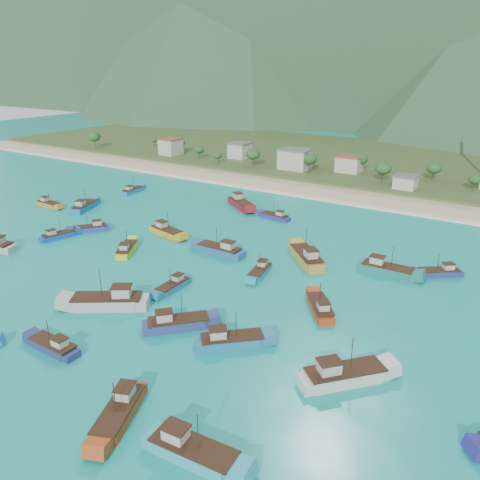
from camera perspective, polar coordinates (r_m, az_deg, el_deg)
The scene contains 29 objects.
ground at distance 95.52m, azimuth -5.62°, elevation -4.96°, with size 600.00×600.00×0.00m, color #0C8581.
beach at distance 161.12m, azimuth 12.00°, elevation 5.44°, with size 400.00×18.00×1.20m, color beige.
land at distance 217.94m, azimuth 17.93°, elevation 8.83°, with size 400.00×110.00×2.40m, color #385123.
surf_line at distance 152.56m, azimuth 10.69°, elevation 4.68°, with size 400.00×2.50×0.08m, color white.
village at distance 181.57m, azimuth 16.19°, elevation 8.36°, with size 213.25×25.72×7.52m.
vegetation at distance 181.05m, azimuth 15.62°, elevation 8.46°, with size 279.67×25.54×8.41m.
boat_0 at distance 128.68m, azimuth -17.73°, elevation 1.31°, with size 7.93×9.13×5.55m.
boat_1 at distance 164.23m, azimuth -12.95°, elevation 5.87°, with size 3.77×9.50×5.46m.
boat_2 at distance 148.68m, azimuth -18.39°, elevation 3.88°, with size 7.28×11.79×6.71m.
boat_4 at distance 87.94m, azimuth -15.71°, elevation -7.30°, with size 13.62×11.01×8.10m.
boat_6 at distance 126.25m, azimuth -21.28°, elevation 0.46°, with size 4.77×9.20×5.21m.
boat_9 at distance 111.88m, azimuth -13.63°, elevation -1.16°, with size 7.40×9.75×5.70m.
boat_10 at distance 79.43m, azimuth -7.68°, elevation -10.09°, with size 10.06×10.31×6.57m.
boat_11 at distance 57.27m, azimuth -5.87°, elevation -24.31°, with size 11.64×4.29×6.74m.
boat_12 at distance 63.41m, azimuth -14.45°, elevation -19.75°, with size 6.99×11.15×6.35m.
boat_13 at distance 102.51m, azimuth 17.42°, elevation -3.49°, with size 11.58×3.58×6.81m.
boat_14 at distance 132.76m, azimuth 4.32°, elevation 2.83°, with size 9.16×3.89×5.24m.
boat_15 at distance 84.76m, azimuth 9.74°, elevation -8.21°, with size 8.27×9.65×5.84m.
boat_16 at distance 92.43m, azimuth -8.17°, elevation -5.64°, with size 2.59×8.56×5.05m.
boat_17 at distance 107.79m, azimuth -2.43°, elevation -1.29°, with size 11.75×3.48×6.94m.
boat_20 at distance 68.56m, azimuth 12.49°, elevation -15.87°, with size 11.02×11.63×7.32m.
boat_21 at distance 78.74m, azimuth -21.76°, elevation -12.02°, with size 9.30×2.78×5.49m.
boat_22 at distance 155.73m, azimuth -22.29°, elevation 4.04°, with size 9.53×3.07×5.58m.
boat_23 at distance 74.37m, azimuth -1.13°, elevation -12.26°, with size 10.14×9.65×6.39m.
boat_24 at distance 104.48m, azimuth 8.13°, elevation -2.15°, with size 11.81×11.94×7.66m.
boat_25 at distance 121.28m, azimuth -8.93°, elevation 0.97°, with size 11.20×5.25×6.37m.
boat_27 at distance 143.45m, azimuth 0.06°, elevation 4.43°, with size 12.58×10.44×7.53m.
boat_29 at distance 105.62m, azimuth 23.17°, elevation -3.70°, with size 8.84×7.44×5.31m.
boat_30 at distance 97.69m, azimuth 2.43°, elevation -3.91°, with size 4.18×9.07×5.16m.
Camera 1 is at (54.09, -67.05, 41.27)m, focal length 35.00 mm.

